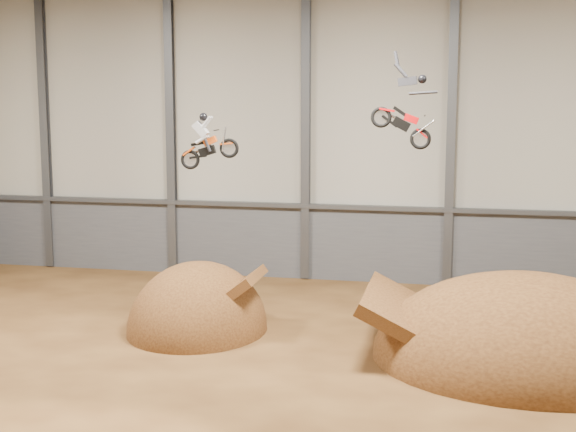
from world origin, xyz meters
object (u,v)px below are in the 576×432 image
object	(u,v)px
takeoff_ramp	(198,330)
fmx_rider_b	(396,100)
landing_ramp	(524,360)
fmx_rider_a	(212,136)

from	to	relation	value
takeoff_ramp	fmx_rider_b	size ratio (longest dim) A/B	2.09
landing_ramp	fmx_rider_b	bearing A→B (deg)	178.96
takeoff_ramp	fmx_rider_a	xyz separation A→B (m)	(0.89, -0.74, 7.34)
landing_ramp	fmx_rider_b	size ratio (longest dim) A/B	3.52
takeoff_ramp	fmx_rider_a	world-z (taller)	fmx_rider_a
fmx_rider_a	fmx_rider_b	world-z (taller)	fmx_rider_b
takeoff_ramp	fmx_rider_b	xyz separation A→B (m)	(7.33, -0.99, 8.60)
landing_ramp	fmx_rider_b	world-z (taller)	fmx_rider_b
landing_ramp	fmx_rider_a	xyz separation A→B (m)	(-10.85, 0.33, 7.34)
takeoff_ramp	landing_ramp	xyz separation A→B (m)	(11.74, -1.07, 0.00)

